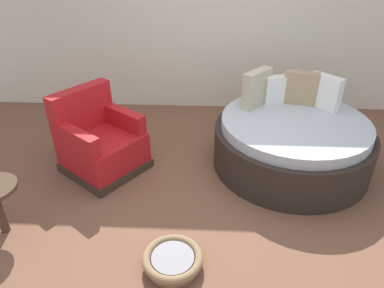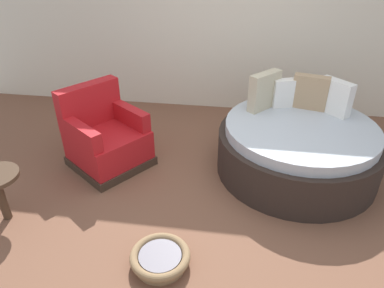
{
  "view_description": "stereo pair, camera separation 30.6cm",
  "coord_description": "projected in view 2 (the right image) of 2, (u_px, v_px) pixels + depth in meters",
  "views": [
    {
      "loc": [
        -0.09,
        -2.94,
        2.41
      ],
      "look_at": [
        -0.23,
        0.15,
        0.55
      ],
      "focal_mm": 32.98,
      "sensor_mm": 36.0,
      "label": 1
    },
    {
      "loc": [
        0.22,
        -2.91,
        2.41
      ],
      "look_at": [
        -0.23,
        0.15,
        0.55
      ],
      "focal_mm": 32.98,
      "sensor_mm": 36.0,
      "label": 2
    }
  ],
  "objects": [
    {
      "name": "ground_plane",
      "position": [
        212.0,
        198.0,
        3.74
      ],
      "size": [
        8.0,
        8.0,
        0.02
      ],
      "primitive_type": "cube",
      "color": "brown"
    },
    {
      "name": "back_wall",
      "position": [
        231.0,
        9.0,
        4.96
      ],
      "size": [
        8.0,
        0.12,
        2.98
      ],
      "primitive_type": "cube",
      "color": "silver",
      "rests_on": "ground_plane"
    },
    {
      "name": "round_daybed",
      "position": [
        297.0,
        147.0,
        4.02
      ],
      "size": [
        1.81,
        1.81,
        1.04
      ],
      "color": "#2D231E",
      "rests_on": "ground_plane"
    },
    {
      "name": "red_armchair",
      "position": [
        106.0,
        139.0,
        4.14
      ],
      "size": [
        1.12,
        1.12,
        0.94
      ],
      "color": "#38281E",
      "rests_on": "ground_plane"
    },
    {
      "name": "pet_basket",
      "position": [
        160.0,
        258.0,
        2.95
      ],
      "size": [
        0.51,
        0.51,
        0.13
      ],
      "color": "#8E704C",
      "rests_on": "ground_plane"
    }
  ]
}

